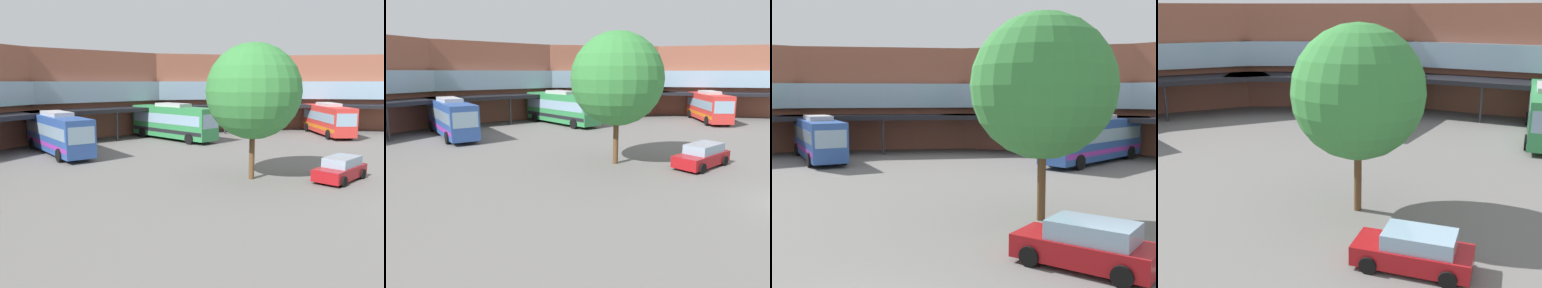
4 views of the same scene
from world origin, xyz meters
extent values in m
cube|color=#93543F|center=(0.00, 38.75, 4.90)|extent=(18.27, 6.00, 9.80)
cube|color=#8CADC6|center=(0.00, 38.15, 5.23)|extent=(16.44, 6.24, 2.29)
cube|color=black|center=(0.00, 33.75, 3.27)|extent=(18.27, 4.00, 0.40)
cylinder|color=#2D2D33|center=(0.00, 32.15, 1.63)|extent=(0.20, 0.20, 3.27)
cube|color=#93543F|center=(-16.11, 35.24, 4.90)|extent=(19.11, 13.05, 9.80)
cube|color=#8CADC6|center=(-15.86, 34.70, 5.23)|extent=(17.55, 12.51, 2.29)
cube|color=black|center=(-14.03, 30.70, 3.27)|extent=(18.28, 11.23, 0.40)
cylinder|color=#2D2D33|center=(-13.36, 29.24, 1.63)|extent=(0.20, 0.20, 3.27)
cube|color=#2D519E|center=(-16.84, 24.52, 1.83)|extent=(9.14, 9.60, 2.95)
cube|color=#8CADC6|center=(-16.84, 24.52, 2.18)|extent=(8.74, 9.16, 0.94)
cube|color=purple|center=(-16.84, 24.52, 1.00)|extent=(9.01, 9.46, 0.35)
cube|color=#8CADC6|center=(-13.25, 20.62, 2.18)|extent=(1.73, 1.61, 1.30)
cube|color=#B2B2B7|center=(-16.84, 24.52, 3.48)|extent=(3.93, 4.05, 0.36)
cylinder|color=black|center=(-13.43, 22.71, 0.55)|extent=(0.97, 1.01, 1.10)
cylinder|color=black|center=(-15.31, 20.98, 0.55)|extent=(0.97, 1.01, 1.10)
cylinder|color=black|center=(-18.37, 28.07, 0.55)|extent=(0.97, 1.01, 1.10)
cylinder|color=black|center=(-20.25, 26.33, 0.55)|extent=(0.97, 1.01, 1.10)
cube|color=#2D519E|center=(4.72, 29.37, 1.88)|extent=(7.62, 11.29, 3.05)
cube|color=#8CADC6|center=(4.72, 29.37, 2.24)|extent=(7.34, 10.71, 0.98)
cube|color=purple|center=(4.72, 29.37, 1.02)|extent=(7.53, 11.10, 0.37)
cube|color=#8CADC6|center=(1.99, 24.35, 2.24)|extent=(1.93, 1.12, 1.34)
cube|color=#B2B2B7|center=(4.72, 29.37, 3.58)|extent=(3.47, 4.46, 0.36)
cylinder|color=black|center=(3.91, 25.35, 0.55)|extent=(0.79, 1.11, 1.10)
cylinder|color=black|center=(1.78, 26.50, 0.55)|extent=(0.79, 1.11, 1.10)
cylinder|color=black|center=(7.65, 32.25, 0.55)|extent=(0.79, 1.11, 1.10)
cylinder|color=black|center=(5.52, 33.40, 0.55)|extent=(0.79, 1.11, 1.10)
cube|color=#A51419|center=(5.05, 5.76, 0.55)|extent=(4.74, 3.10, 0.75)
cube|color=#8CADC6|center=(5.29, 5.68, 1.23)|extent=(3.01, 2.34, 0.60)
cylinder|color=black|center=(3.39, 5.37, 0.33)|extent=(0.70, 0.42, 0.66)
cylinder|color=black|center=(3.96, 7.07, 0.33)|extent=(0.70, 0.42, 0.66)
cylinder|color=black|center=(6.14, 4.45, 0.33)|extent=(0.70, 0.42, 0.66)
cylinder|color=black|center=(6.72, 6.15, 0.33)|extent=(0.70, 0.42, 0.66)
cylinder|color=brown|center=(3.01, 11.06, 2.02)|extent=(0.36, 0.36, 4.05)
sphere|color=#38843D|center=(3.01, 11.06, 5.74)|extent=(6.16, 6.16, 6.16)
camera|label=1|loc=(-22.16, 3.41, 6.34)|focal=37.84mm
camera|label=2|loc=(-18.64, 1.58, 6.19)|focal=32.87mm
camera|label=3|loc=(5.55, -9.10, 5.42)|focal=44.52mm
camera|label=4|loc=(3.00, -9.99, 9.39)|focal=44.15mm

